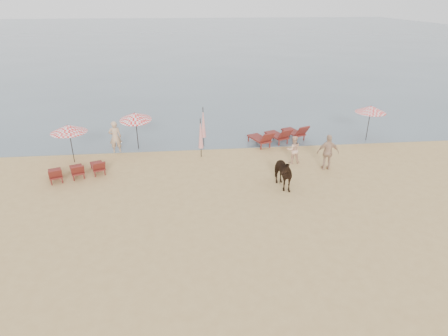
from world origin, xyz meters
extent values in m
plane|color=tan|center=(0.00, 0.00, 0.00)|extent=(120.00, 120.00, 0.00)
cube|color=#51606B|center=(0.00, 80.00, 0.00)|extent=(160.00, 140.00, 0.06)
cube|color=maroon|center=(-8.04, 6.88, 0.32)|extent=(0.99, 1.39, 0.07)
cube|color=maroon|center=(-7.80, 6.24, 0.57)|extent=(0.70, 0.59, 0.55)
cube|color=maroon|center=(-7.11, 7.23, 0.32)|extent=(0.99, 1.39, 0.07)
cube|color=maroon|center=(-6.87, 6.59, 0.57)|extent=(0.70, 0.59, 0.55)
cube|color=maroon|center=(-6.18, 7.58, 0.32)|extent=(0.99, 1.39, 0.07)
cube|color=maroon|center=(-5.94, 6.94, 0.57)|extent=(0.70, 0.59, 0.55)
cube|color=maroon|center=(2.67, 10.47, 0.40)|extent=(1.28, 1.76, 0.09)
cube|color=maroon|center=(2.98, 9.67, 0.72)|extent=(0.89, 0.76, 0.70)
cube|color=maroon|center=(3.83, 10.94, 0.40)|extent=(1.28, 1.76, 0.09)
cube|color=maroon|center=(4.15, 10.14, 0.72)|extent=(0.89, 0.76, 0.70)
cube|color=maroon|center=(5.00, 11.40, 0.40)|extent=(1.28, 1.76, 0.09)
cube|color=maroon|center=(5.32, 10.61, 0.72)|extent=(0.89, 0.76, 0.70)
cylinder|color=black|center=(-7.70, 8.95, 0.97)|extent=(0.04, 0.04, 1.94)
cone|color=red|center=(-7.70, 8.95, 1.90)|extent=(1.85, 1.85, 0.40)
sphere|color=black|center=(-7.70, 8.95, 2.07)|extent=(0.07, 0.07, 0.07)
cylinder|color=black|center=(-4.46, 10.52, 1.01)|extent=(0.05, 0.05, 2.03)
cone|color=red|center=(-4.46, 10.52, 1.98)|extent=(1.79, 1.83, 0.61)
sphere|color=black|center=(-4.46, 10.52, 2.17)|extent=(0.08, 0.08, 0.08)
cylinder|color=black|center=(9.40, 10.56, 1.01)|extent=(0.05, 0.05, 2.03)
cone|color=red|center=(9.40, 10.56, 1.98)|extent=(1.80, 1.80, 0.41)
sphere|color=black|center=(9.40, 10.56, 2.17)|extent=(0.07, 0.07, 0.07)
cylinder|color=black|center=(-0.64, 10.57, 1.19)|extent=(0.05, 0.05, 2.38)
cone|color=red|center=(-0.64, 10.57, 1.48)|extent=(0.29, 0.29, 1.79)
cylinder|color=black|center=(-0.87, 8.98, 1.11)|extent=(0.05, 0.05, 2.21)
cone|color=red|center=(-0.87, 8.98, 1.37)|extent=(0.27, 0.27, 1.66)
imported|color=black|center=(2.62, 4.98, 0.77)|extent=(1.20, 1.96, 1.54)
imported|color=tan|center=(-5.63, 10.12, 0.93)|extent=(0.75, 0.56, 1.86)
imported|color=#E2AF8D|center=(3.96, 7.67, 0.76)|extent=(0.74, 0.57, 1.51)
imported|color=tan|center=(5.47, 6.69, 0.94)|extent=(1.14, 0.59, 1.87)
camera|label=1|loc=(-1.55, -10.19, 8.16)|focal=30.00mm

